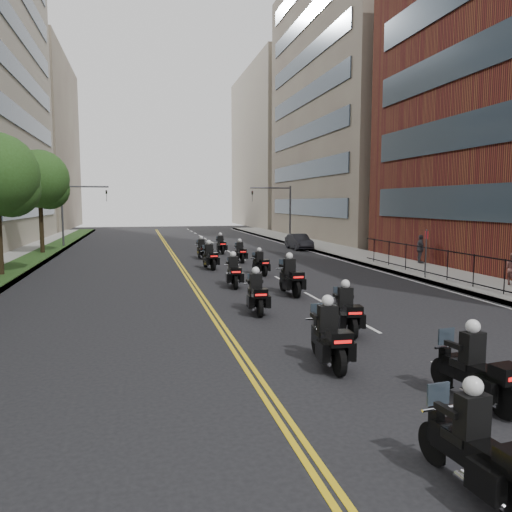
{
  "coord_description": "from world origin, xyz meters",
  "views": [
    {
      "loc": [
        -3.99,
        -4.83,
        4.03
      ],
      "look_at": [
        0.72,
        15.1,
        1.81
      ],
      "focal_mm": 35.0,
      "sensor_mm": 36.0,
      "label": 1
    }
  ],
  "objects_px": {
    "motorcycle_3": "(346,312)",
    "motorcycle_9": "(240,253)",
    "motorcycle_0": "(478,450)",
    "motorcycle_8": "(210,258)",
    "pedestrian_c": "(420,249)",
    "motorcycle_5": "(290,278)",
    "motorcycle_7": "(260,264)",
    "motorcycle_2": "(329,338)",
    "motorcycle_10": "(202,250)",
    "motorcycle_11": "(221,245)",
    "parked_sedan": "(299,242)",
    "motorcycle_1": "(476,372)",
    "motorcycle_6": "(234,273)",
    "motorcycle_4": "(256,295)"
  },
  "relations": [
    {
      "from": "motorcycle_0",
      "to": "motorcycle_8",
      "type": "bearing_deg",
      "value": 85.14
    },
    {
      "from": "motorcycle_6",
      "to": "motorcycle_7",
      "type": "relative_size",
      "value": 1.12
    },
    {
      "from": "motorcycle_2",
      "to": "motorcycle_11",
      "type": "xyz_separation_m",
      "value": [
        1.77,
        27.34,
        -0.04
      ]
    },
    {
      "from": "motorcycle_2",
      "to": "motorcycle_10",
      "type": "xyz_separation_m",
      "value": [
        -0.12,
        24.22,
        -0.05
      ]
    },
    {
      "from": "motorcycle_3",
      "to": "motorcycle_9",
      "type": "distance_m",
      "value": 18.71
    },
    {
      "from": "motorcycle_1",
      "to": "motorcycle_9",
      "type": "relative_size",
      "value": 1.07
    },
    {
      "from": "motorcycle_1",
      "to": "motorcycle_9",
      "type": "bearing_deg",
      "value": 81.87
    },
    {
      "from": "motorcycle_2",
      "to": "pedestrian_c",
      "type": "xyz_separation_m",
      "value": [
        12.99,
        17.15,
        0.36
      ]
    },
    {
      "from": "motorcycle_6",
      "to": "motorcycle_10",
      "type": "distance_m",
      "value": 12.33
    },
    {
      "from": "motorcycle_0",
      "to": "motorcycle_8",
      "type": "distance_m",
      "value": 24.12
    },
    {
      "from": "motorcycle_4",
      "to": "motorcycle_6",
      "type": "distance_m",
      "value": 5.71
    },
    {
      "from": "motorcycle_3",
      "to": "motorcycle_7",
      "type": "xyz_separation_m",
      "value": [
        0.36,
        12.66,
        -0.05
      ]
    },
    {
      "from": "motorcycle_9",
      "to": "motorcycle_11",
      "type": "height_order",
      "value": "motorcycle_11"
    },
    {
      "from": "parked_sedan",
      "to": "pedestrian_c",
      "type": "distance_m",
      "value": 12.94
    },
    {
      "from": "motorcycle_0",
      "to": "motorcycle_11",
      "type": "relative_size",
      "value": 0.99
    },
    {
      "from": "motorcycle_6",
      "to": "motorcycle_3",
      "type": "bearing_deg",
      "value": -75.38
    },
    {
      "from": "motorcycle_0",
      "to": "pedestrian_c",
      "type": "distance_m",
      "value": 26.22
    },
    {
      "from": "motorcycle_3",
      "to": "motorcycle_0",
      "type": "bearing_deg",
      "value": -94.18
    },
    {
      "from": "motorcycle_11",
      "to": "motorcycle_4",
      "type": "bearing_deg",
      "value": -97.53
    },
    {
      "from": "pedestrian_c",
      "to": "motorcycle_6",
      "type": "bearing_deg",
      "value": 124.72
    },
    {
      "from": "motorcycle_7",
      "to": "motorcycle_9",
      "type": "distance_m",
      "value": 6.05
    },
    {
      "from": "motorcycle_5",
      "to": "motorcycle_10",
      "type": "bearing_deg",
      "value": 95.81
    },
    {
      "from": "motorcycle_2",
      "to": "motorcycle_10",
      "type": "distance_m",
      "value": 24.22
    },
    {
      "from": "motorcycle_3",
      "to": "parked_sedan",
      "type": "height_order",
      "value": "motorcycle_3"
    },
    {
      "from": "motorcycle_9",
      "to": "pedestrian_c",
      "type": "distance_m",
      "value": 11.7
    },
    {
      "from": "motorcycle_1",
      "to": "pedestrian_c",
      "type": "height_order",
      "value": "pedestrian_c"
    },
    {
      "from": "motorcycle_4",
      "to": "motorcycle_9",
      "type": "xyz_separation_m",
      "value": [
        2.51,
        15.32,
        -0.04
      ]
    },
    {
      "from": "motorcycle_8",
      "to": "motorcycle_4",
      "type": "bearing_deg",
      "value": -97.98
    },
    {
      "from": "motorcycle_9",
      "to": "motorcycle_10",
      "type": "xyz_separation_m",
      "value": [
        -2.25,
        2.71,
        0.02
      ]
    },
    {
      "from": "motorcycle_10",
      "to": "motorcycle_11",
      "type": "distance_m",
      "value": 3.65
    },
    {
      "from": "motorcycle_9",
      "to": "motorcycle_0",
      "type": "bearing_deg",
      "value": -95.84
    },
    {
      "from": "motorcycle_8",
      "to": "motorcycle_1",
      "type": "bearing_deg",
      "value": -91.68
    },
    {
      "from": "parked_sedan",
      "to": "pedestrian_c",
      "type": "height_order",
      "value": "pedestrian_c"
    },
    {
      "from": "motorcycle_2",
      "to": "motorcycle_5",
      "type": "xyz_separation_m",
      "value": [
        1.9,
        9.34,
        0.03
      ]
    },
    {
      "from": "motorcycle_2",
      "to": "pedestrian_c",
      "type": "height_order",
      "value": "pedestrian_c"
    },
    {
      "from": "motorcycle_11",
      "to": "parked_sedan",
      "type": "height_order",
      "value": "motorcycle_11"
    },
    {
      "from": "parked_sedan",
      "to": "motorcycle_0",
      "type": "bearing_deg",
      "value": -104.56
    },
    {
      "from": "motorcycle_8",
      "to": "motorcycle_10",
      "type": "distance_m",
      "value": 5.7
    },
    {
      "from": "motorcycle_3",
      "to": "motorcycle_9",
      "type": "relative_size",
      "value": 1.04
    },
    {
      "from": "motorcycle_3",
      "to": "motorcycle_5",
      "type": "distance_m",
      "value": 6.55
    },
    {
      "from": "motorcycle_0",
      "to": "parked_sedan",
      "type": "relative_size",
      "value": 0.56
    },
    {
      "from": "motorcycle_3",
      "to": "parked_sedan",
      "type": "bearing_deg",
      "value": 82.21
    },
    {
      "from": "motorcycle_0",
      "to": "motorcycle_5",
      "type": "xyz_separation_m",
      "value": [
        1.94,
        14.94,
        0.08
      ]
    },
    {
      "from": "motorcycle_0",
      "to": "motorcycle_3",
      "type": "xyz_separation_m",
      "value": [
        1.72,
        8.39,
        0.01
      ]
    },
    {
      "from": "motorcycle_9",
      "to": "parked_sedan",
      "type": "relative_size",
      "value": 0.54
    },
    {
      "from": "motorcycle_9",
      "to": "motorcycle_10",
      "type": "bearing_deg",
      "value": 128.47
    },
    {
      "from": "motorcycle_2",
      "to": "motorcycle_4",
      "type": "xyz_separation_m",
      "value": [
        -0.37,
        6.18,
        -0.03
      ]
    },
    {
      "from": "motorcycle_5",
      "to": "motorcycle_11",
      "type": "xyz_separation_m",
      "value": [
        -0.14,
        18.0,
        -0.07
      ]
    },
    {
      "from": "motorcycle_4",
      "to": "pedestrian_c",
      "type": "relative_size",
      "value": 1.26
    },
    {
      "from": "pedestrian_c",
      "to": "motorcycle_5",
      "type": "bearing_deg",
      "value": 138.04
    }
  ]
}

